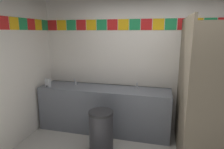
% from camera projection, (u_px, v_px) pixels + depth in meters
% --- Properties ---
extents(wall_back, '(4.32, 0.09, 2.74)m').
position_uv_depth(wall_back, '(151.00, 61.00, 3.76)').
color(wall_back, silver).
rests_on(wall_back, ground_plane).
extents(vanity_counter, '(2.52, 0.60, 0.87)m').
position_uv_depth(vanity_counter, '(104.00, 109.00, 3.85)').
color(vanity_counter, slate).
rests_on(vanity_counter, ground_plane).
extents(faucet_left, '(0.04, 0.10, 0.14)m').
position_uv_depth(faucet_left, '(75.00, 82.00, 3.98)').
color(faucet_left, silver).
rests_on(faucet_left, vanity_counter).
extents(faucet_right, '(0.04, 0.10, 0.14)m').
position_uv_depth(faucet_right, '(137.00, 86.00, 3.68)').
color(faucet_right, silver).
rests_on(faucet_right, vanity_counter).
extents(soap_dispenser, '(0.09, 0.09, 0.16)m').
position_uv_depth(soap_dispenser, '(48.00, 83.00, 3.83)').
color(soap_dispenser, '#B7BABF').
rests_on(soap_dispenser, vanity_counter).
extents(stall_divider, '(0.92, 1.42, 2.13)m').
position_uv_depth(stall_divider, '(197.00, 95.00, 2.71)').
color(stall_divider, '#726651').
rests_on(stall_divider, ground_plane).
extents(toilet, '(0.39, 0.49, 0.74)m').
position_uv_depth(toilet, '(217.00, 132.00, 3.23)').
color(toilet, white).
rests_on(toilet, ground_plane).
extents(trash_bin, '(0.40, 0.40, 0.68)m').
position_uv_depth(trash_bin, '(101.00, 131.00, 3.19)').
color(trash_bin, '#333338').
rests_on(trash_bin, ground_plane).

